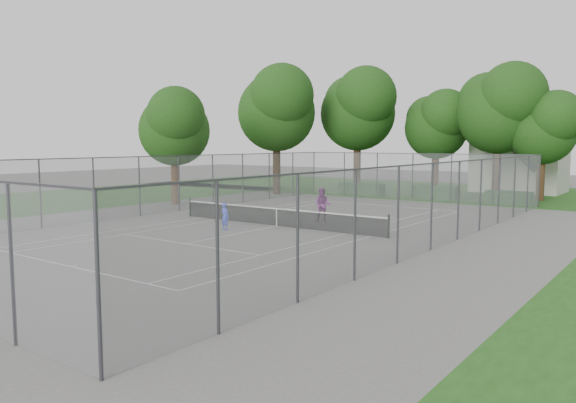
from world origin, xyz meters
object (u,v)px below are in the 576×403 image
Objects in this scene: tennis_net at (277,216)px; house at (520,151)px; girl_player at (225,216)px; woman_player at (322,205)px.

house is (4.76, 28.93, 3.11)m from tennis_net.
house is at bearing 80.66° from tennis_net.
girl_player is (-1.31, -2.51, 0.17)m from tennis_net.
girl_player reaches higher than tennis_net.
tennis_net is at bearing -99.34° from house.
woman_player is at bearing -98.12° from house.
woman_player is (1.03, 2.79, 0.42)m from tennis_net.
woman_player reaches higher than girl_player.
woman_player reaches higher than tennis_net.
tennis_net is 3.00m from woman_player.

